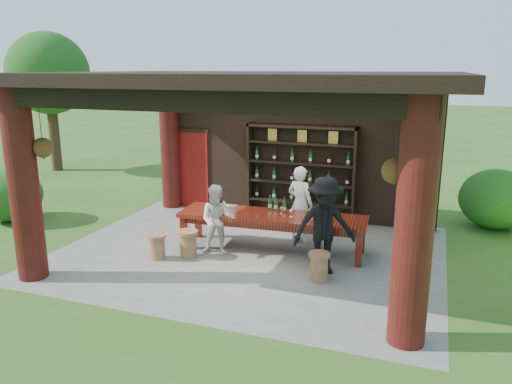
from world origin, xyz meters
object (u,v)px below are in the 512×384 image
(wine_shelf, at_px, (301,174))
(guest_man, at_px, (324,226))
(stool_near_left, at_px, (188,243))
(stool_near_right, at_px, (319,266))
(host, at_px, (300,204))
(napkin_basket, at_px, (230,209))
(guest_woman, at_px, (218,220))
(tasting_table, at_px, (272,220))
(stool_far_left, at_px, (157,246))

(wine_shelf, relative_size, guest_man, 1.48)
(stool_near_left, bearing_deg, stool_near_right, -4.66)
(host, bearing_deg, napkin_basket, 53.82)
(guest_woman, distance_m, napkin_basket, 0.44)
(stool_near_left, relative_size, host, 0.33)
(tasting_table, distance_m, stool_near_left, 1.71)
(stool_near_left, height_order, guest_woman, guest_woman)
(host, height_order, guest_man, guest_man)
(stool_near_right, height_order, host, host)
(napkin_basket, bearing_deg, guest_woman, -101.73)
(guest_man, distance_m, napkin_basket, 2.17)
(wine_shelf, distance_m, napkin_basket, 2.48)
(napkin_basket, bearing_deg, wine_shelf, 69.63)
(stool_far_left, bearing_deg, stool_near_right, 1.35)
(guest_man, bearing_deg, stool_near_right, -119.92)
(stool_near_left, relative_size, napkin_basket, 2.04)
(stool_near_right, bearing_deg, wine_shelf, 110.38)
(stool_near_left, xyz_separation_m, napkin_basket, (0.56, 0.77, 0.54))
(wine_shelf, bearing_deg, napkin_basket, -110.37)
(wine_shelf, xyz_separation_m, stool_near_right, (1.22, -3.29, -0.89))
(stool_near_right, distance_m, stool_far_left, 3.15)
(host, bearing_deg, stool_far_left, 58.06)
(stool_near_left, bearing_deg, tasting_table, 32.37)
(tasting_table, xyz_separation_m, guest_man, (1.22, -0.76, 0.24))
(stool_near_left, bearing_deg, napkin_basket, 53.95)
(stool_near_right, relative_size, stool_far_left, 1.02)
(tasting_table, height_order, stool_near_right, tasting_table)
(stool_far_left, height_order, guest_woman, guest_woman)
(tasting_table, distance_m, stool_far_left, 2.30)
(guest_man, bearing_deg, guest_woman, 143.56)
(stool_far_left, relative_size, guest_man, 0.28)
(stool_near_left, bearing_deg, guest_man, 2.94)
(stool_near_right, relative_size, host, 0.31)
(wine_shelf, xyz_separation_m, host, (0.37, -1.41, -0.34))
(wine_shelf, relative_size, napkin_basket, 10.03)
(tasting_table, bearing_deg, stool_near_right, -42.34)
(stool_near_left, bearing_deg, guest_woman, 36.69)
(stool_near_right, relative_size, napkin_basket, 1.92)
(stool_far_left, height_order, guest_man, guest_man)
(host, bearing_deg, guest_man, 136.89)
(wine_shelf, xyz_separation_m, stool_far_left, (-1.93, -3.36, -0.89))
(wine_shelf, distance_m, stool_near_right, 3.62)
(tasting_table, height_order, stool_far_left, tasting_table)
(stool_far_left, height_order, host, host)
(guest_woman, relative_size, napkin_basket, 5.36)
(tasting_table, xyz_separation_m, stool_near_left, (-1.42, -0.90, -0.36))
(stool_far_left, bearing_deg, wine_shelf, 60.15)
(guest_man, bearing_deg, wine_shelf, 81.80)
(wine_shelf, height_order, host, wine_shelf)
(guest_man, bearing_deg, host, 88.45)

